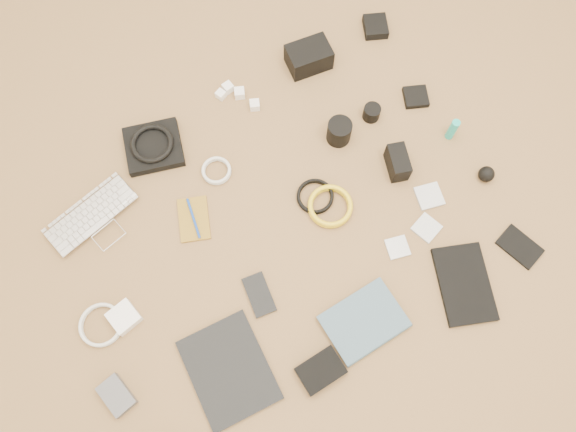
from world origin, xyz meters
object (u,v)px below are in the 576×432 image
tablet (229,370)px  laptop (99,224)px  dslr_camera (309,57)px  phone (259,295)px  paperback (381,346)px

tablet → laptop: bearing=107.2°
dslr_camera → phone: dslr_camera is taller
tablet → phone: 0.23m
phone → paperback: bearing=-45.4°
laptop → tablet: 0.60m
phone → laptop: bearing=134.1°
laptop → paperback: same height
paperback → dslr_camera: bearing=-20.2°
paperback → laptop: bearing=34.7°
dslr_camera → phone: bearing=-123.3°
dslr_camera → tablet: (-0.73, -0.76, -0.04)m
phone → dslr_camera: bearing=56.9°
laptop → paperback: 0.93m
dslr_camera → tablet: 1.05m
dslr_camera → phone: 0.82m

